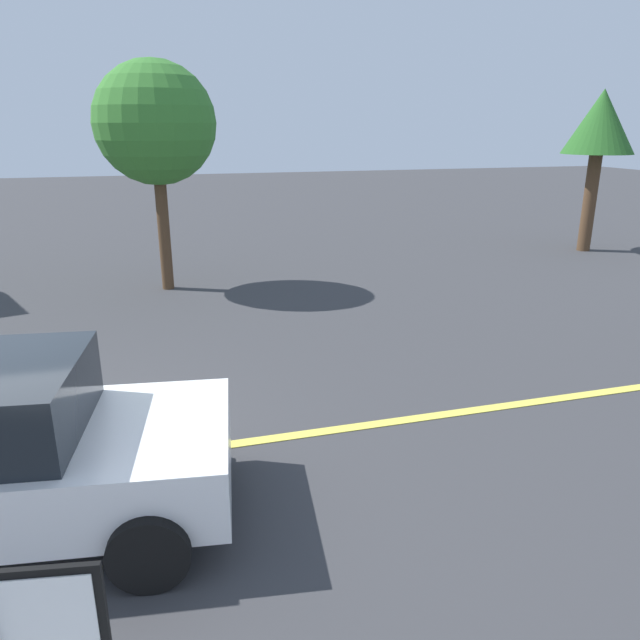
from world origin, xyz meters
The scene contains 4 objects.
ground_plane centered at (0.00, 0.00, 0.00)m, with size 80.00×80.00×0.00m, color #38383A.
lane_marking_centre centered at (3.00, 0.00, 0.01)m, with size 28.00×0.16×0.01m, color #E0D14C.
tree_left_verge centered at (1.80, 7.18, 3.45)m, with size 2.47×2.47×4.71m.
tree_right_verge centered at (13.48, 8.24, 3.41)m, with size 1.89×1.89×4.36m.
Camera 1 is at (1.50, -6.01, 3.42)m, focal length 33.58 mm.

